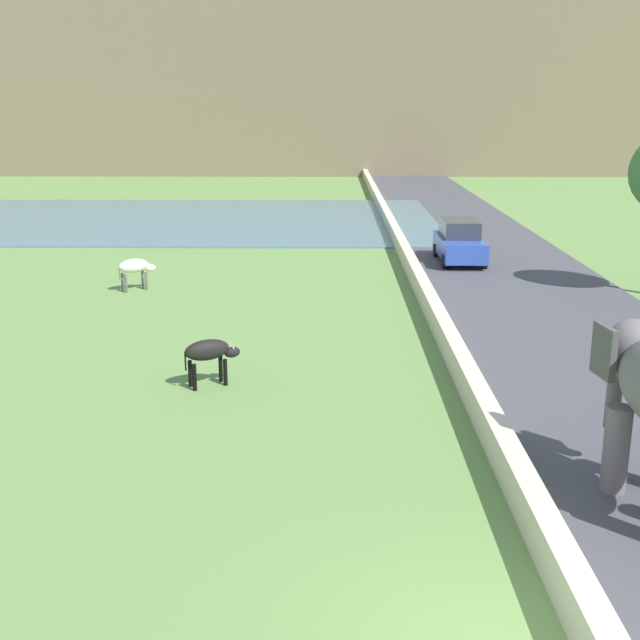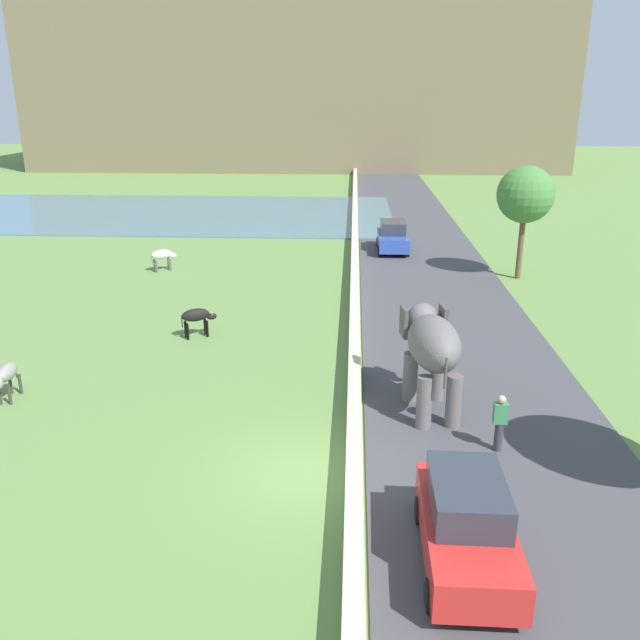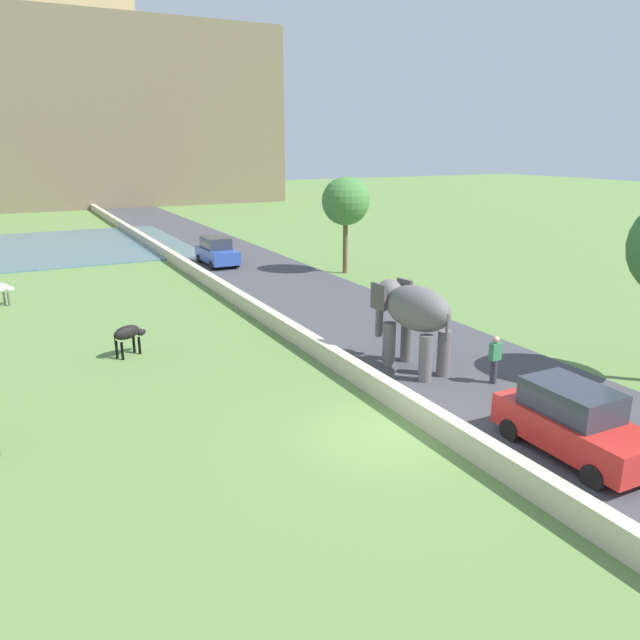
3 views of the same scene
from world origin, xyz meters
TOP-DOWN VIEW (x-y plane):
  - road_surface at (5.00, 20.00)m, footprint 7.00×120.00m
  - barrier_wall at (1.20, 18.00)m, footprint 0.40×110.00m
  - lake at (-14.00, 36.96)m, footprint 36.00×18.00m
  - hill_distant at (-6.00, 78.15)m, footprint 64.00×28.00m
  - car_blue at (3.42, 24.61)m, footprint 1.80×4.01m
  - cow_black at (-4.86, 9.54)m, footprint 1.38×0.96m
  - cow_white at (-8.96, 19.46)m, footprint 1.32×1.09m

SIDE VIEW (x-z plane):
  - road_surface at x=5.00m, z-range 0.00..0.06m
  - lake at x=-14.00m, z-range 0.00..0.08m
  - barrier_wall at x=1.20m, z-range 0.00..0.68m
  - cow_black at x=-4.86m, z-range 0.26..1.41m
  - cow_white at x=-8.96m, z-range 0.26..1.41m
  - car_blue at x=3.42m, z-range 0.00..1.80m
  - hill_distant at x=-6.00m, z-range 0.00..21.82m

